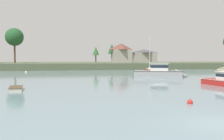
{
  "coord_description": "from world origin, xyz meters",
  "views": [
    {
      "loc": [
        -8.23,
        -11.28,
        3.55
      ],
      "look_at": [
        0.51,
        31.55,
        1.54
      ],
      "focal_mm": 37.49,
      "sensor_mm": 36.0,
      "label": 1
    }
  ],
  "objects_px": {
    "dinghy_cream": "(16,89)",
    "mooring_buoy_red": "(190,102)",
    "cruiser_grey": "(163,74)",
    "mooring_buoy_white": "(26,72)",
    "sailboat_maroon": "(150,71)"
  },
  "relations": [
    {
      "from": "cruiser_grey",
      "to": "dinghy_cream",
      "type": "xyz_separation_m",
      "value": [
        -25.11,
        -15.56,
        -0.5
      ]
    },
    {
      "from": "dinghy_cream",
      "to": "mooring_buoy_red",
      "type": "relative_size",
      "value": 6.79
    },
    {
      "from": "dinghy_cream",
      "to": "sailboat_maroon",
      "type": "xyz_separation_m",
      "value": [
        29.68,
        34.85,
        0.1
      ]
    },
    {
      "from": "cruiser_grey",
      "to": "dinghy_cream",
      "type": "distance_m",
      "value": 29.55
    },
    {
      "from": "cruiser_grey",
      "to": "dinghy_cream",
      "type": "relative_size",
      "value": 3.22
    },
    {
      "from": "dinghy_cream",
      "to": "mooring_buoy_red",
      "type": "xyz_separation_m",
      "value": [
        15.41,
        -11.65,
        -0.05
      ]
    },
    {
      "from": "dinghy_cream",
      "to": "mooring_buoy_white",
      "type": "bearing_deg",
      "value": 97.05
    },
    {
      "from": "mooring_buoy_white",
      "to": "sailboat_maroon",
      "type": "bearing_deg",
      "value": -4.82
    },
    {
      "from": "sailboat_maroon",
      "to": "mooring_buoy_white",
      "type": "relative_size",
      "value": 19.36
    },
    {
      "from": "sailboat_maroon",
      "to": "dinghy_cream",
      "type": "bearing_deg",
      "value": -130.42
    },
    {
      "from": "dinghy_cream",
      "to": "mooring_buoy_white",
      "type": "height_order",
      "value": "mooring_buoy_white"
    },
    {
      "from": "mooring_buoy_white",
      "to": "dinghy_cream",
      "type": "bearing_deg",
      "value": -82.95
    },
    {
      "from": "mooring_buoy_red",
      "to": "mooring_buoy_white",
      "type": "height_order",
      "value": "mooring_buoy_white"
    },
    {
      "from": "cruiser_grey",
      "to": "dinghy_cream",
      "type": "bearing_deg",
      "value": -148.21
    },
    {
      "from": "cruiser_grey",
      "to": "mooring_buoy_white",
      "type": "bearing_deg",
      "value": 143.32
    }
  ]
}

